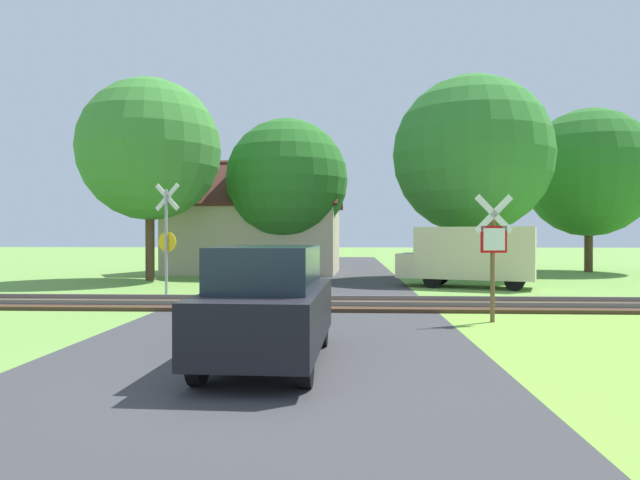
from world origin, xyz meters
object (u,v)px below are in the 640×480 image
tree_right (472,155)px  tree_left (150,150)px  crossing_sign_far (167,234)px  tree_center (287,180)px  house (255,235)px  tree_far (589,173)px  stop_sign_near (493,248)px  mail_truck (470,254)px  parked_car (269,305)px

tree_right → tree_left: bearing=-173.2°
crossing_sign_far → tree_right: (11.23, 7.74, 3.50)m
tree_center → house: bearing=142.6°
crossing_sign_far → tree_far: bearing=50.9°
tree_far → tree_right: bearing=-144.8°
stop_sign_near → tree_far: (9.39, 17.72, 3.54)m
house → tree_right: 11.35m
mail_truck → parked_car: 14.01m
tree_left → house: bearing=53.8°
house → tree_far: tree_far is taller
stop_sign_near → parked_car: size_ratio=0.70×
stop_sign_near → tree_right: tree_right is taller
crossing_sign_far → tree_right: size_ratio=0.40×
crossing_sign_far → tree_left: 7.56m
tree_left → tree_far: size_ratio=1.00×
crossing_sign_far → parked_car: (4.55, -9.23, -1.08)m
tree_left → tree_far: (21.06, 6.69, -0.37)m
mail_truck → parked_car: (-5.72, -12.79, -0.34)m
crossing_sign_far → tree_center: tree_center is taller
tree_left → tree_right: (13.92, 1.66, -0.09)m
crossing_sign_far → tree_center: 10.47m
tree_far → mail_truck: size_ratio=1.63×
stop_sign_near → tree_far: tree_far is taller
tree_left → tree_far: 22.09m
tree_center → stop_sign_near: bearing=-67.1°
crossing_sign_far → tree_right: bearing=50.7°
tree_center → parked_car: size_ratio=1.87×
tree_right → tree_far: 8.73m
tree_far → parked_car: (-13.81, -22.00, -4.31)m
crossing_sign_far → tree_center: bearing=90.3°
tree_center → tree_far: (15.59, 3.01, 0.59)m
tree_right → mail_truck: bearing=-102.9°
house → tree_right: (10.24, -3.37, 3.55)m
house → stop_sign_near: bearing=-61.1°
tree_center → tree_right: bearing=-13.4°
crossing_sign_far → parked_car: 10.35m
crossing_sign_far → mail_truck: bearing=35.2°
mail_truck → tree_right: bearing=6.4°
parked_car → tree_left: bearing=117.2°
tree_left → tree_center: (5.46, 3.67, -0.96)m
stop_sign_near → tree_center: tree_center is taller
tree_left → tree_center: bearing=33.9°
crossing_sign_far → house: size_ratio=0.40×
tree_center → tree_far: tree_far is taller
crossing_sign_far → tree_far: tree_far is taller
house → mail_truck: (9.28, -7.55, -0.69)m
parked_car → tree_center: bearing=97.2°
tree_right → tree_center: bearing=166.6°
mail_truck → parked_car: size_ratio=1.29×
stop_sign_near → mail_truck: 8.62m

